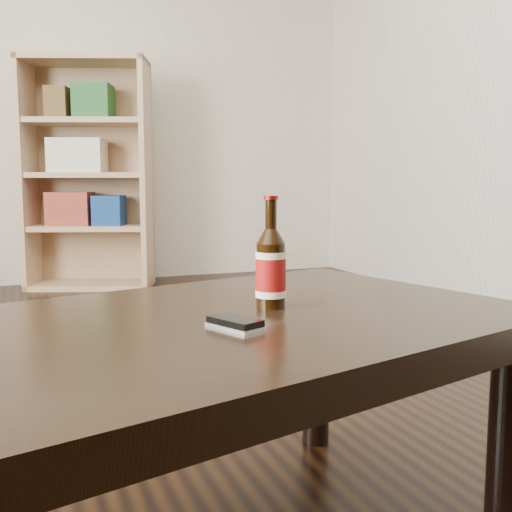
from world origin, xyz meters
name	(u,v)px	position (x,y,z in m)	size (l,w,h in m)	color
chimney_breast	(476,55)	(2.35, 1.20, 1.35)	(0.30, 1.20, 2.70)	white
bookshelf	(88,171)	(0.54, 2.76, 0.77)	(0.88, 0.62, 1.49)	tan
coffee_table	(197,354)	(0.38, -0.38, 0.39)	(1.35, 0.99, 0.45)	black
beer_bottle	(271,269)	(0.54, -0.33, 0.53)	(0.08, 0.08, 0.21)	black
phone	(235,323)	(0.43, -0.45, 0.46)	(0.08, 0.11, 0.02)	silver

